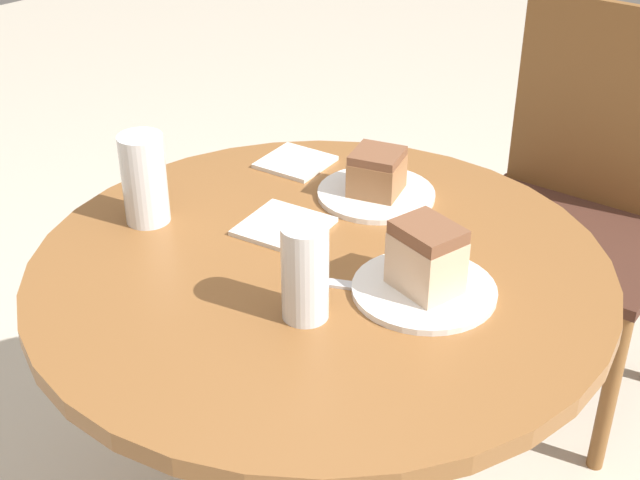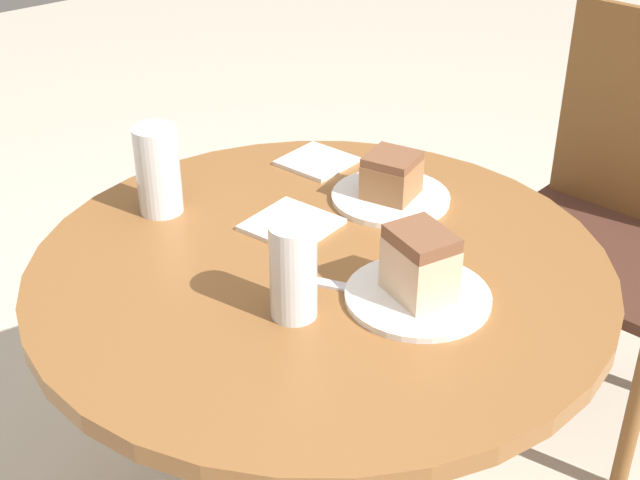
% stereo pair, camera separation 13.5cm
% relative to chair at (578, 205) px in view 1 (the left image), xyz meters
% --- Properties ---
extents(table, '(0.90, 0.90, 0.71)m').
position_rel_chair_xyz_m(table, '(0.01, -0.85, 0.08)').
color(table, brown).
rests_on(table, ground_plane).
extents(chair, '(0.53, 0.47, 0.91)m').
position_rel_chair_xyz_m(chair, '(0.00, 0.00, 0.00)').
color(chair, brown).
rests_on(chair, ground_plane).
extents(plate_near, '(0.21, 0.21, 0.01)m').
position_rel_chair_xyz_m(plate_near, '(0.18, -0.80, 0.24)').
color(plate_near, white).
rests_on(plate_near, table).
extents(plate_far, '(0.21, 0.21, 0.01)m').
position_rel_chair_xyz_m(plate_far, '(-0.07, -0.62, 0.24)').
color(plate_far, white).
rests_on(plate_far, table).
extents(cake_slice_near, '(0.11, 0.09, 0.10)m').
position_rel_chair_xyz_m(cake_slice_near, '(0.18, -0.80, 0.29)').
color(cake_slice_near, beige).
rests_on(cake_slice_near, plate_near).
extents(cake_slice_far, '(0.11, 0.11, 0.08)m').
position_rel_chair_xyz_m(cake_slice_far, '(-0.07, -0.62, 0.28)').
color(cake_slice_far, '#9E6B42').
rests_on(cake_slice_far, plate_far).
extents(glass_lemonade, '(0.07, 0.07, 0.14)m').
position_rel_chair_xyz_m(glass_lemonade, '(0.10, -0.96, 0.30)').
color(glass_lemonade, beige).
rests_on(glass_lemonade, table).
extents(glass_water, '(0.07, 0.07, 0.15)m').
position_rel_chair_xyz_m(glass_water, '(-0.28, -0.95, 0.30)').
color(glass_water, silver).
rests_on(glass_water, table).
extents(napkin_stack, '(0.16, 0.16, 0.01)m').
position_rel_chair_xyz_m(napkin_stack, '(-0.10, -0.81, 0.24)').
color(napkin_stack, silver).
rests_on(napkin_stack, table).
extents(fork, '(0.14, 0.09, 0.00)m').
position_rel_chair_xyz_m(fork, '(0.07, -0.87, 0.24)').
color(fork, silver).
rests_on(fork, table).
extents(napkin_side, '(0.14, 0.14, 0.01)m').
position_rel_chair_xyz_m(napkin_side, '(-0.26, -0.63, 0.24)').
color(napkin_side, silver).
rests_on(napkin_side, table).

